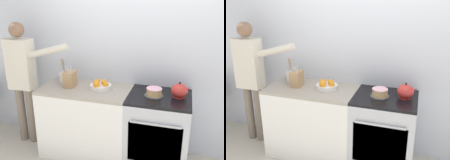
% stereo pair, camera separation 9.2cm
% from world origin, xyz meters
% --- Properties ---
extents(wall_back, '(8.00, 0.04, 2.60)m').
position_xyz_m(wall_back, '(0.00, 0.66, 1.30)').
color(wall_back, silver).
rests_on(wall_back, ground_plane).
extents(counter_cabinet, '(1.12, 0.64, 0.92)m').
position_xyz_m(counter_cabinet, '(-0.64, 0.32, 0.46)').
color(counter_cabinet, white).
rests_on(counter_cabinet, ground_plane).
extents(stove_range, '(0.72, 0.67, 0.92)m').
position_xyz_m(stove_range, '(0.28, 0.32, 0.46)').
color(stove_range, '#B7BABF').
rests_on(stove_range, ground_plane).
extents(layer_cake, '(0.22, 0.22, 0.10)m').
position_xyz_m(layer_cake, '(0.22, 0.30, 0.96)').
color(layer_cake, '#4C4C51').
rests_on(layer_cake, stove_range).
extents(tea_kettle, '(0.23, 0.19, 0.18)m').
position_xyz_m(tea_kettle, '(0.49, 0.35, 0.99)').
color(tea_kettle, red).
rests_on(tea_kettle, stove_range).
extents(knife_block, '(0.12, 0.17, 0.28)m').
position_xyz_m(knife_block, '(-0.84, 0.32, 1.02)').
color(knife_block, tan).
rests_on(knife_block, counter_cabinet).
extents(utensil_crock, '(0.11, 0.11, 0.33)m').
position_xyz_m(utensil_crock, '(-1.00, 0.45, 0.99)').
color(utensil_crock, silver).
rests_on(utensil_crock, counter_cabinet).
extents(fruit_bowl, '(0.27, 0.27, 0.12)m').
position_xyz_m(fruit_bowl, '(-0.45, 0.35, 0.96)').
color(fruit_bowl, silver).
rests_on(fruit_bowl, counter_cabinet).
extents(person_baker, '(0.94, 0.20, 1.70)m').
position_xyz_m(person_baker, '(-1.55, 0.34, 1.02)').
color(person_baker, '#7A6B5B').
rests_on(person_baker, ground_plane).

